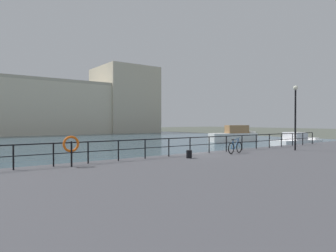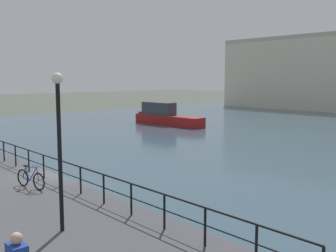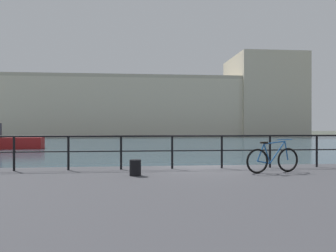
{
  "view_description": "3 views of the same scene",
  "coord_description": "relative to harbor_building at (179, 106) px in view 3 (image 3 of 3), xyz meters",
  "views": [
    {
      "loc": [
        -12.98,
        -14.53,
        2.99
      ],
      "look_at": [
        1.14,
        4.63,
        2.66
      ],
      "focal_mm": 31.62,
      "sensor_mm": 36.0,
      "label": 1
    },
    {
      "loc": [
        17.03,
        -8.22,
        5.4
      ],
      "look_at": [
        1.76,
        5.56,
        2.92
      ],
      "focal_mm": 42.4,
      "sensor_mm": 36.0,
      "label": 2
    },
    {
      "loc": [
        -2.22,
        -10.82,
        2.36
      ],
      "look_at": [
        -0.59,
        6.59,
        2.33
      ],
      "focal_mm": 33.86,
      "sensor_mm": 36.0,
      "label": 3
    }
  ],
  "objects": [
    {
      "name": "ground_plane",
      "position": [
        -6.9,
        -59.59,
        -6.76
      ],
      "size": [
        240.0,
        240.0,
        0.0
      ],
      "primitive_type": "plane",
      "color": "#4C5147"
    },
    {
      "name": "water_basin",
      "position": [
        -6.9,
        -29.39,
        -6.76
      ],
      "size": [
        80.0,
        60.0,
        0.01
      ],
      "primitive_type": "cube",
      "color": "#385160",
      "rests_on": "ground_plane"
    },
    {
      "name": "harbor_building",
      "position": [
        0.0,
        0.0,
        0.0
      ],
      "size": [
        67.22,
        15.69,
        17.93
      ],
      "color": "beige",
      "rests_on": "ground_plane"
    },
    {
      "name": "quay_railing",
      "position": [
        -6.42,
        -60.34,
        -5.05
      ],
      "size": [
        26.02,
        0.07,
        1.08
      ],
      "color": "black",
      "rests_on": "quay_promenade"
    },
    {
      "name": "parked_bicycle",
      "position": [
        -5.19,
        -61.46,
        -5.4
      ],
      "size": [
        1.74,
        0.44,
        0.98
      ],
      "rotation": [
        0.0,
        0.0,
        0.22
      ],
      "color": "black",
      "rests_on": "quay_promenade"
    },
    {
      "name": "mooring_bollard",
      "position": [
        -9.2,
        -61.61,
        -5.57
      ],
      "size": [
        0.32,
        0.32,
        0.44
      ],
      "primitive_type": "cylinder",
      "color": "black",
      "rests_on": "quay_promenade"
    }
  ]
}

